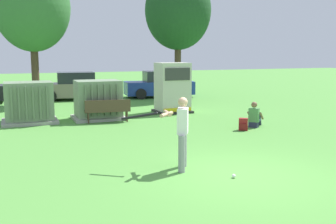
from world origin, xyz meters
name	(u,v)px	position (x,y,z in m)	size (l,w,h in m)	color
ground_plane	(242,176)	(0.00, 0.00, 0.00)	(96.00, 96.00, 0.00)	#51933D
transformer_west	(29,103)	(-4.15, 9.03, 0.79)	(2.10, 1.70, 1.62)	#9E9B93
transformer_mid_west	(98,100)	(-1.42, 8.91, 0.79)	(2.10, 1.70, 1.62)	#9E9B93
generator_enclosure	(172,88)	(2.18, 9.49, 1.14)	(1.60, 1.40, 2.30)	#262626
park_bench	(108,109)	(-1.25, 7.92, 0.54)	(1.83, 0.60, 0.92)	#4C3828
batter	(180,129)	(-1.09, 1.00, 0.98)	(1.51, 1.03, 1.74)	gray
sports_ball	(234,176)	(-0.24, -0.06, 0.04)	(0.09, 0.09, 0.09)	white
seated_spectator	(255,117)	(3.67, 4.99, 0.38)	(0.76, 0.72, 0.96)	#282D4C
backpack	(243,124)	(2.90, 4.55, 0.21)	(0.38, 0.37, 0.44)	maroon
tree_left	(32,7)	(-3.54, 14.60, 5.06)	(3.86, 3.86, 7.37)	#4C3828
tree_center_left	(178,11)	(4.91, 15.31, 5.27)	(4.02, 4.02, 7.68)	#4C3828
parked_car_left_of_center	(74,87)	(-1.32, 16.29, 0.75)	(4.34, 2.21, 1.62)	gray
parked_car_right_of_center	(160,85)	(3.82, 15.62, 0.75)	(4.38, 2.30, 1.62)	navy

